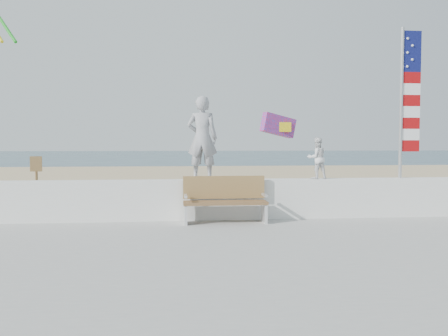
% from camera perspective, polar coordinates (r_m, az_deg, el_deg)
% --- Properties ---
extents(ground, '(220.00, 220.00, 0.00)m').
position_cam_1_polar(ground, '(8.86, -0.10, -9.37)').
color(ground, '#294452').
rests_on(ground, ground).
extents(sand, '(90.00, 40.00, 0.08)m').
position_cam_1_polar(sand, '(17.73, -3.03, -3.02)').
color(sand, tan).
rests_on(sand, ground).
extents(boardwalk, '(50.00, 12.40, 0.10)m').
position_cam_1_polar(boardwalk, '(5.02, 4.74, -17.65)').
color(boardwalk, '#AAA9A4').
rests_on(boardwalk, sand).
extents(seawall, '(30.00, 0.35, 0.90)m').
position_cam_1_polar(seawall, '(10.72, -1.18, -3.79)').
color(seawall, white).
rests_on(seawall, boardwalk).
extents(adult, '(0.77, 0.59, 1.87)m').
position_cam_1_polar(adult, '(10.63, -2.64, 3.62)').
color(adult, '#99999E').
rests_on(adult, seawall).
extents(child, '(0.51, 0.43, 0.95)m').
position_cam_1_polar(child, '(11.10, 11.12, 1.17)').
color(child, white).
rests_on(child, seawall).
extents(bench, '(1.80, 0.57, 1.00)m').
position_cam_1_polar(bench, '(10.29, 0.09, -3.76)').
color(bench, brown).
rests_on(bench, boardwalk).
extents(flag, '(0.50, 0.08, 3.50)m').
position_cam_1_polar(flag, '(11.95, 21.11, 8.06)').
color(flag, silver).
rests_on(flag, seawall).
extents(parafoil_kite, '(1.03, 0.54, 0.69)m').
position_cam_1_polar(parafoil_kite, '(12.83, 6.63, 5.09)').
color(parafoil_kite, '#F91B33').
rests_on(parafoil_kite, ground).
extents(sign, '(0.32, 0.07, 1.46)m').
position_cam_1_polar(sign, '(14.05, -21.64, -1.11)').
color(sign, brown).
rests_on(sign, sand).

